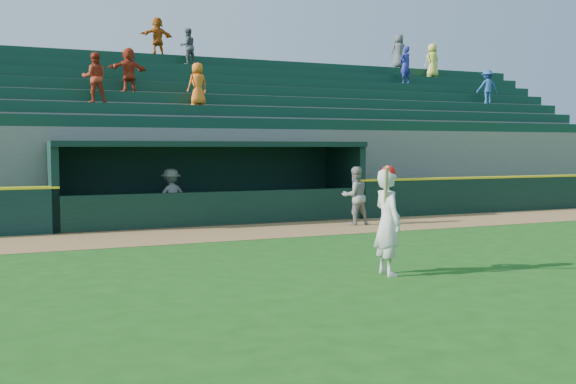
{
  "coord_description": "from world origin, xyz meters",
  "views": [
    {
      "loc": [
        -5.47,
        -11.42,
        2.29
      ],
      "look_at": [
        0.0,
        1.6,
        1.3
      ],
      "focal_mm": 40.0,
      "sensor_mm": 36.0,
      "label": 1
    }
  ],
  "objects": [
    {
      "name": "ground",
      "position": [
        0.0,
        0.0,
        0.0
      ],
      "size": [
        120.0,
        120.0,
        0.0
      ],
      "primitive_type": "plane",
      "color": "#1A4D13",
      "rests_on": "ground"
    },
    {
      "name": "warning_track",
      "position": [
        0.0,
        4.9,
        0.01
      ],
      "size": [
        40.0,
        3.0,
        0.01
      ],
      "primitive_type": "cube",
      "color": "olive",
      "rests_on": "ground"
    },
    {
      "name": "field_wall_right",
      "position": [
        12.25,
        6.55,
        0.6
      ],
      "size": [
        15.5,
        0.3,
        1.2
      ],
      "primitive_type": "cube",
      "color": "black",
      "rests_on": "ground"
    },
    {
      "name": "wall_stripe_right",
      "position": [
        12.25,
        6.55,
        1.23
      ],
      "size": [
        15.5,
        0.32,
        0.06
      ],
      "primitive_type": "cube",
      "color": "yellow",
      "rests_on": "field_wall_right"
    },
    {
      "name": "dugout_player_front",
      "position": [
        3.62,
        5.14,
        0.86
      ],
      "size": [
        0.85,
        0.66,
        1.72
      ],
      "primitive_type": "imported",
      "rotation": [
        0.0,
        0.0,
        3.16
      ],
      "color": "gray",
      "rests_on": "ground"
    },
    {
      "name": "dugout_player_inside",
      "position": [
        -1.29,
        7.58,
        0.83
      ],
      "size": [
        1.19,
        0.85,
        1.65
      ],
      "primitive_type": "imported",
      "rotation": [
        0.0,
        0.0,
        3.39
      ],
      "color": "#979793",
      "rests_on": "ground"
    },
    {
      "name": "dugout",
      "position": [
        0.0,
        8.0,
        1.36
      ],
      "size": [
        9.4,
        2.8,
        2.46
      ],
      "color": "#60605C",
      "rests_on": "ground"
    },
    {
      "name": "stands",
      "position": [
        -0.0,
        12.57,
        2.4
      ],
      "size": [
        34.5,
        6.25,
        7.57
      ],
      "color": "slate",
      "rests_on": "ground"
    },
    {
      "name": "batter_at_plate",
      "position": [
        0.58,
        -1.61,
        0.98
      ],
      "size": [
        0.57,
        0.81,
        1.98
      ],
      "color": "silver",
      "rests_on": "ground"
    }
  ]
}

